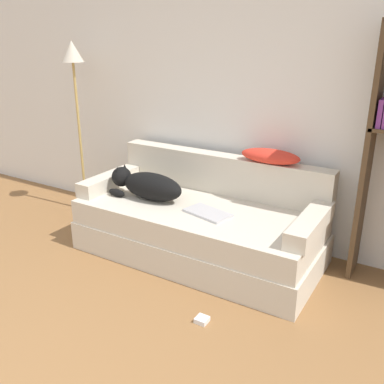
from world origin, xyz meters
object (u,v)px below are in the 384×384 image
at_px(couch, 198,231).
at_px(laptop, 208,213).
at_px(power_adapter, 202,320).
at_px(dog, 147,185).
at_px(floor_lamp, 75,82).
at_px(throw_pillow, 270,156).

relative_size(couch, laptop, 4.98).
distance_m(couch, power_adapter, 0.90).
xyz_separation_m(dog, floor_lamp, (-1.02, 0.30, 0.74)).
bearing_deg(dog, throw_pillow, 25.90).
xyz_separation_m(couch, floor_lamp, (-1.47, 0.23, 1.08)).
relative_size(throw_pillow, power_adapter, 6.12).
height_order(couch, power_adapter, couch).
height_order(dog, laptop, dog).
relative_size(dog, laptop, 1.74).
distance_m(throw_pillow, power_adapter, 1.36).
height_order(throw_pillow, power_adapter, throw_pillow).
bearing_deg(laptop, throw_pillow, 70.89).
bearing_deg(couch, throw_pillow, 39.94).
distance_m(laptop, floor_lamp, 1.85).
xyz_separation_m(laptop, throw_pillow, (0.29, 0.46, 0.38)).
relative_size(dog, floor_lamp, 0.41).
xyz_separation_m(laptop, floor_lamp, (-1.61, 0.33, 0.85)).
bearing_deg(dog, power_adapter, -36.41).
relative_size(laptop, power_adapter, 4.98).
xyz_separation_m(couch, dog, (-0.45, -0.07, 0.33)).
bearing_deg(floor_lamp, power_adapter, -26.67).
xyz_separation_m(couch, throw_pillow, (0.43, 0.36, 0.60)).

